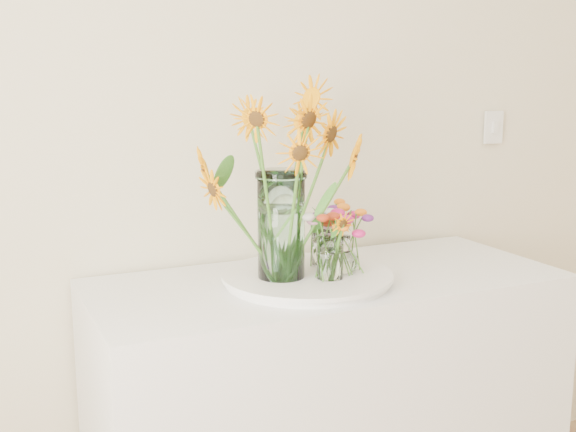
# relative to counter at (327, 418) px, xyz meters

# --- Properties ---
(counter) EXTENTS (1.40, 0.60, 0.90)m
(counter) POSITION_rel_counter_xyz_m (0.00, 0.00, 0.00)
(counter) COLOR white
(counter) RESTS_ON ground_plane
(tray) EXTENTS (0.47, 0.47, 0.02)m
(tray) POSITION_rel_counter_xyz_m (-0.09, -0.03, 0.46)
(tray) COLOR white
(tray) RESTS_ON counter
(mason_jar) EXTENTS (0.17, 0.17, 0.31)m
(mason_jar) POSITION_rel_counter_xyz_m (-0.17, -0.03, 0.63)
(mason_jar) COLOR silver
(mason_jar) RESTS_ON tray
(sunflower_bouquet) EXTENTS (1.08, 1.08, 0.57)m
(sunflower_bouquet) POSITION_rel_counter_xyz_m (-0.17, -0.03, 0.76)
(sunflower_bouquet) COLOR #FF9B05
(sunflower_bouquet) RESTS_ON tray
(small_vase_a) EXTENTS (0.10, 0.10, 0.13)m
(small_vase_a) POSITION_rel_counter_xyz_m (-0.05, -0.10, 0.54)
(small_vase_a) COLOR white
(small_vase_a) RESTS_ON tray
(wildflower_posy_a) EXTENTS (0.19, 0.19, 0.22)m
(wildflower_posy_a) POSITION_rel_counter_xyz_m (-0.05, -0.10, 0.58)
(wildflower_posy_a) COLOR orange
(wildflower_posy_a) RESTS_ON tray
(small_vase_b) EXTENTS (0.08, 0.08, 0.11)m
(small_vase_b) POSITION_rel_counter_xyz_m (0.02, -0.06, 0.53)
(small_vase_b) COLOR white
(small_vase_b) RESTS_ON tray
(wildflower_posy_b) EXTENTS (0.22, 0.22, 0.20)m
(wildflower_posy_b) POSITION_rel_counter_xyz_m (0.02, -0.06, 0.58)
(wildflower_posy_b) COLOR orange
(wildflower_posy_b) RESTS_ON tray
(small_vase_c) EXTENTS (0.08, 0.08, 0.12)m
(small_vase_c) POSITION_rel_counter_xyz_m (0.01, 0.05, 0.53)
(small_vase_c) COLOR white
(small_vase_c) RESTS_ON tray
(wildflower_posy_c) EXTENTS (0.21, 0.21, 0.21)m
(wildflower_posy_c) POSITION_rel_counter_xyz_m (0.01, 0.05, 0.58)
(wildflower_posy_c) COLOR orange
(wildflower_posy_c) RESTS_ON tray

